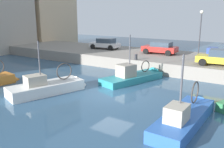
{
  "coord_description": "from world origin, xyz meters",
  "views": [
    {
      "loc": [
        -14.05,
        -9.16,
        5.61
      ],
      "look_at": [
        1.01,
        0.71,
        1.2
      ],
      "focal_mm": 39.16,
      "sensor_mm": 36.0,
      "label": 1
    }
  ],
  "objects_px": {
    "parked_car_red": "(160,48)",
    "parked_car_white": "(105,43)",
    "mooring_bollard_north": "(136,57)",
    "fishing_boat_blue": "(186,121)",
    "quay_streetlamp": "(201,26)",
    "parked_car_yellow": "(221,58)",
    "fishing_boat_white": "(51,91)",
    "fishing_boat_teal": "(135,79)"
  },
  "relations": [
    {
      "from": "fishing_boat_teal",
      "to": "parked_car_yellow",
      "type": "xyz_separation_m",
      "value": [
        4.66,
        -5.98,
        1.78
      ]
    },
    {
      "from": "fishing_boat_blue",
      "to": "quay_streetlamp",
      "type": "relative_size",
      "value": 1.39
    },
    {
      "from": "parked_car_white",
      "to": "fishing_boat_teal",
      "type": "bearing_deg",
      "value": -132.34
    },
    {
      "from": "fishing_boat_blue",
      "to": "parked_car_yellow",
      "type": "distance_m",
      "value": 10.87
    },
    {
      "from": "parked_car_white",
      "to": "fishing_boat_blue",
      "type": "bearing_deg",
      "value": -133.11
    },
    {
      "from": "fishing_boat_blue",
      "to": "parked_car_white",
      "type": "xyz_separation_m",
      "value": [
        13.98,
        14.93,
        1.8
      ]
    },
    {
      "from": "fishing_boat_white",
      "to": "parked_car_yellow",
      "type": "height_order",
      "value": "fishing_boat_white"
    },
    {
      "from": "fishing_boat_blue",
      "to": "mooring_bollard_north",
      "type": "height_order",
      "value": "fishing_boat_blue"
    },
    {
      "from": "parked_car_red",
      "to": "parked_car_white",
      "type": "xyz_separation_m",
      "value": [
        0.0,
        7.64,
        -0.0
      ]
    },
    {
      "from": "parked_car_yellow",
      "to": "mooring_bollard_north",
      "type": "height_order",
      "value": "parked_car_yellow"
    },
    {
      "from": "mooring_bollard_north",
      "to": "fishing_boat_blue",
      "type": "bearing_deg",
      "value": -139.43
    },
    {
      "from": "fishing_boat_white",
      "to": "fishing_boat_teal",
      "type": "xyz_separation_m",
      "value": [
        6.31,
        -3.7,
        0.04
      ]
    },
    {
      "from": "parked_car_white",
      "to": "parked_car_red",
      "type": "bearing_deg",
      "value": -90.02
    },
    {
      "from": "parked_car_red",
      "to": "parked_car_yellow",
      "type": "relative_size",
      "value": 0.94
    },
    {
      "from": "parked_car_red",
      "to": "parked_car_white",
      "type": "bearing_deg",
      "value": 89.98
    },
    {
      "from": "fishing_boat_blue",
      "to": "parked_car_yellow",
      "type": "bearing_deg",
      "value": 1.33
    },
    {
      "from": "fishing_boat_teal",
      "to": "mooring_bollard_north",
      "type": "distance_m",
      "value": 3.78
    },
    {
      "from": "fishing_boat_white",
      "to": "parked_car_yellow",
      "type": "relative_size",
      "value": 1.55
    },
    {
      "from": "fishing_boat_white",
      "to": "fishing_boat_blue",
      "type": "distance_m",
      "value": 9.93
    },
    {
      "from": "fishing_boat_white",
      "to": "parked_car_red",
      "type": "distance_m",
      "value": 14.6
    },
    {
      "from": "parked_car_yellow",
      "to": "mooring_bollard_north",
      "type": "bearing_deg",
      "value": 101.36
    },
    {
      "from": "parked_car_white",
      "to": "quay_streetlamp",
      "type": "height_order",
      "value": "quay_streetlamp"
    },
    {
      "from": "parked_car_red",
      "to": "mooring_bollard_north",
      "type": "relative_size",
      "value": 7.12
    },
    {
      "from": "parked_car_red",
      "to": "mooring_bollard_north",
      "type": "height_order",
      "value": "parked_car_red"
    },
    {
      "from": "parked_car_yellow",
      "to": "quay_streetlamp",
      "type": "bearing_deg",
      "value": 35.93
    },
    {
      "from": "fishing_boat_blue",
      "to": "parked_car_white",
      "type": "bearing_deg",
      "value": 46.89
    },
    {
      "from": "parked_car_white",
      "to": "mooring_bollard_north",
      "type": "relative_size",
      "value": 7.28
    },
    {
      "from": "parked_car_red",
      "to": "mooring_bollard_north",
      "type": "distance_m",
      "value": 4.85
    },
    {
      "from": "parked_car_white",
      "to": "mooring_bollard_north",
      "type": "height_order",
      "value": "parked_car_white"
    },
    {
      "from": "parked_car_red",
      "to": "parked_car_white",
      "type": "relative_size",
      "value": 0.98
    },
    {
      "from": "parked_car_yellow",
      "to": "parked_car_red",
      "type": "bearing_deg",
      "value": 65.12
    },
    {
      "from": "fishing_boat_blue",
      "to": "mooring_bollard_north",
      "type": "bearing_deg",
      "value": 40.57
    },
    {
      "from": "parked_car_yellow",
      "to": "fishing_boat_white",
      "type": "bearing_deg",
      "value": 138.59
    },
    {
      "from": "fishing_boat_white",
      "to": "parked_car_yellow",
      "type": "distance_m",
      "value": 14.75
    },
    {
      "from": "parked_car_red",
      "to": "quay_streetlamp",
      "type": "relative_size",
      "value": 0.81
    },
    {
      "from": "fishing_boat_blue",
      "to": "parked_car_red",
      "type": "height_order",
      "value": "fishing_boat_blue"
    },
    {
      "from": "fishing_boat_white",
      "to": "quay_streetlamp",
      "type": "relative_size",
      "value": 1.33
    },
    {
      "from": "fishing_boat_white",
      "to": "fishing_boat_teal",
      "type": "relative_size",
      "value": 0.94
    },
    {
      "from": "fishing_boat_teal",
      "to": "fishing_boat_blue",
      "type": "bearing_deg",
      "value": -134.16
    },
    {
      "from": "mooring_bollard_north",
      "to": "quay_streetlamp",
      "type": "bearing_deg",
      "value": -39.31
    },
    {
      "from": "fishing_boat_white",
      "to": "fishing_boat_teal",
      "type": "height_order",
      "value": "fishing_boat_teal"
    },
    {
      "from": "parked_car_red",
      "to": "parked_car_yellow",
      "type": "bearing_deg",
      "value": -114.88
    }
  ]
}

